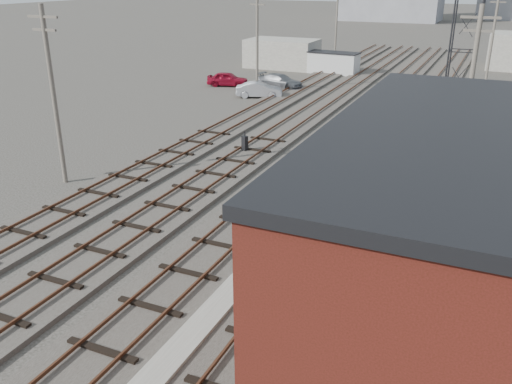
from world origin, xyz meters
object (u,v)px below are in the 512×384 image
Objects in this scene: site_trailer at (333,63)px; car_silver at (259,90)px; switch_stand at (245,144)px; car_red at (228,79)px; car_grey at (280,81)px.

site_trailer is 14.95m from car_silver.
site_trailer is at bearing 113.24° from switch_stand.
car_red reaches higher than car_grey.
car_silver is at bearing -95.28° from site_trailer.
switch_stand is 0.28× the size of car_grey.
car_silver is 0.88× the size of car_grey.
car_red is at bearing 136.59° from switch_stand.
car_grey is at bearing 122.67° from switch_stand.
site_trailer is (-3.34, 29.99, 0.56)m from switch_stand.
car_red is at bearing 110.52° from car_grey.
switch_stand is at bearing -79.48° from site_trailer.
car_silver is at bearing 127.68° from switch_stand.
site_trailer is 10.39m from car_grey.
car_red is 6.08m from car_silver.
car_silver is (-2.45, -14.74, -0.50)m from site_trailer.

